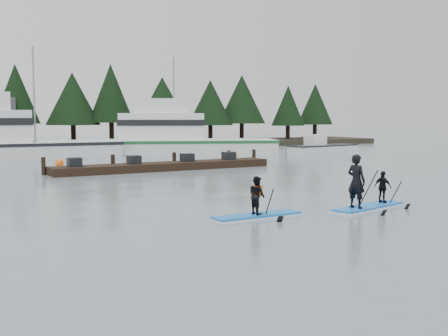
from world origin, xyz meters
name	(u,v)px	position (x,y,z in m)	size (l,w,h in m)	color
ground	(304,218)	(0.00, 0.00, 0.00)	(160.00, 160.00, 0.00)	slate
far_shore	(69,146)	(0.00, 42.00, 0.30)	(70.00, 8.00, 0.60)	#2D281E
treeline	(69,149)	(0.00, 42.00, 0.00)	(60.00, 4.00, 8.00)	black
fishing_boat_medium	(178,146)	(7.14, 30.39, 0.67)	(16.40, 9.16, 9.22)	silver
skiff	(323,150)	(18.40, 24.91, 0.39)	(6.71, 2.01, 0.78)	silver
floating_dock	(165,166)	(1.30, 17.07, 0.23)	(13.75, 1.83, 0.46)	black
buoy_c	(234,156)	(10.20, 25.66, 0.00)	(0.51, 0.51, 0.51)	#FC650C
buoy_b	(59,165)	(-3.95, 23.16, 0.00)	(0.55, 0.55, 0.55)	#FC650C
paddleboard_solo	(257,204)	(-1.36, 0.66, 0.45)	(3.09, 1.14, 1.81)	blue
paddleboard_duo	(366,190)	(2.82, 0.44, 0.68)	(3.44, 1.78, 2.46)	blue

